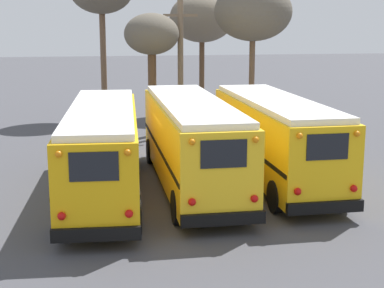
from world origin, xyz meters
The scene contains 8 objects.
ground_plane centered at (0.00, 0.00, 0.00)m, with size 160.00×160.00×0.00m, color #424247.
school_bus_0 centered at (-3.20, -0.98, 1.71)m, with size 2.97×10.61×3.13m.
school_bus_1 centered at (0.00, -0.37, 1.75)m, with size 2.53×10.53×3.20m.
school_bus_2 centered at (3.20, -0.14, 1.73)m, with size 2.55×9.98×3.17m.
utility_pole centered at (1.18, 10.06, 3.68)m, with size 1.80×0.30×7.10m.
bare_tree_1 centered at (4.90, 9.38, 6.39)m, with size 4.06×4.06×7.95m.
bare_tree_2 centered at (-0.39, 9.56, 5.16)m, with size 2.82×2.82×6.36m.
bare_tree_3 centered at (3.52, 16.39, 6.10)m, with size 4.11×4.11×7.68m.
Camera 1 is at (-3.48, -20.89, 6.02)m, focal length 55.00 mm.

